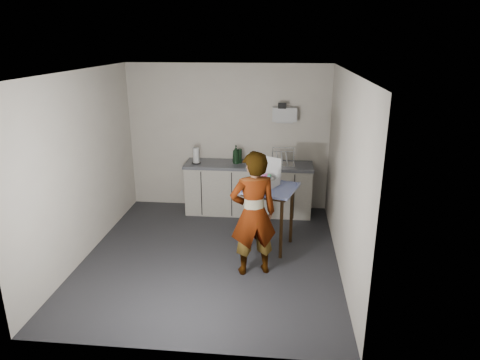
# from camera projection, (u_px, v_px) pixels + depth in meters

# --- Properties ---
(ground) EXTENTS (4.00, 4.00, 0.00)m
(ground) POSITION_uv_depth(u_px,v_px,m) (212.00, 256.00, 6.20)
(ground) COLOR #25252A
(ground) RESTS_ON ground
(wall_back) EXTENTS (3.60, 0.02, 2.60)m
(wall_back) POSITION_uv_depth(u_px,v_px,m) (228.00, 138.00, 7.67)
(wall_back) COLOR beige
(wall_back) RESTS_ON ground
(wall_right) EXTENTS (0.02, 4.00, 2.60)m
(wall_right) POSITION_uv_depth(u_px,v_px,m) (344.00, 174.00, 5.62)
(wall_right) COLOR beige
(wall_right) RESTS_ON ground
(wall_left) EXTENTS (0.02, 4.00, 2.60)m
(wall_left) POSITION_uv_depth(u_px,v_px,m) (83.00, 166.00, 5.96)
(wall_left) COLOR beige
(wall_left) RESTS_ON ground
(ceiling) EXTENTS (3.60, 4.00, 0.01)m
(ceiling) POSITION_uv_depth(u_px,v_px,m) (207.00, 72.00, 5.38)
(ceiling) COLOR white
(ceiling) RESTS_ON wall_back
(kitchen_counter) EXTENTS (2.24, 0.62, 0.91)m
(kitchen_counter) POSITION_uv_depth(u_px,v_px,m) (249.00, 190.00, 7.63)
(kitchen_counter) COLOR black
(kitchen_counter) RESTS_ON ground
(wall_shelf) EXTENTS (0.42, 0.18, 0.37)m
(wall_shelf) POSITION_uv_depth(u_px,v_px,m) (285.00, 115.00, 7.36)
(wall_shelf) COLOR silver
(wall_shelf) RESTS_ON ground
(side_table) EXTENTS (0.91, 0.91, 0.95)m
(side_table) POSITION_uv_depth(u_px,v_px,m) (269.00, 195.00, 6.22)
(side_table) COLOR #321B0B
(side_table) RESTS_ON ground
(standing_man) EXTENTS (0.71, 0.57, 1.68)m
(standing_man) POSITION_uv_depth(u_px,v_px,m) (253.00, 214.00, 5.52)
(standing_man) COLOR #B2A593
(standing_man) RESTS_ON ground
(soap_bottle) EXTENTS (0.15, 0.15, 0.32)m
(soap_bottle) POSITION_uv_depth(u_px,v_px,m) (236.00, 154.00, 7.44)
(soap_bottle) COLOR black
(soap_bottle) RESTS_ON kitchen_counter
(soda_can) EXTENTS (0.06, 0.06, 0.11)m
(soda_can) POSITION_uv_depth(u_px,v_px,m) (254.00, 160.00, 7.47)
(soda_can) COLOR red
(soda_can) RESTS_ON kitchen_counter
(dark_bottle) EXTENTS (0.07, 0.07, 0.25)m
(dark_bottle) POSITION_uv_depth(u_px,v_px,m) (240.00, 156.00, 7.48)
(dark_bottle) COLOR black
(dark_bottle) RESTS_ON kitchen_counter
(paper_towel) EXTENTS (0.16, 0.16, 0.28)m
(paper_towel) POSITION_uv_depth(u_px,v_px,m) (196.00, 156.00, 7.46)
(paper_towel) COLOR black
(paper_towel) RESTS_ON kitchen_counter
(dish_rack) EXTENTS (0.41, 0.30, 0.28)m
(dish_rack) POSITION_uv_depth(u_px,v_px,m) (282.00, 161.00, 7.39)
(dish_rack) COLOR silver
(dish_rack) RESTS_ON kitchen_counter
(bakery_box) EXTENTS (0.39, 0.39, 0.39)m
(bakery_box) POSITION_uv_depth(u_px,v_px,m) (268.00, 179.00, 6.24)
(bakery_box) COLOR silver
(bakery_box) RESTS_ON side_table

